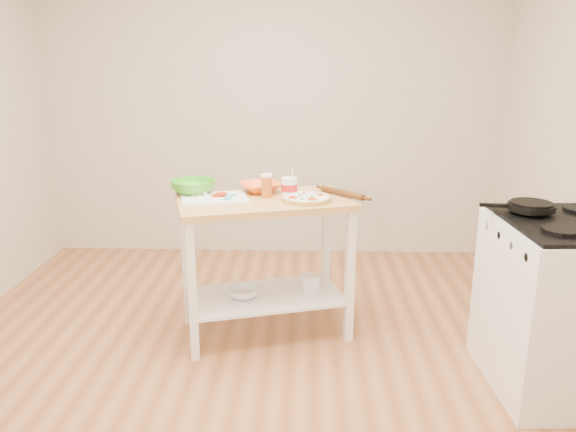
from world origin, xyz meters
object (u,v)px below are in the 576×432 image
(cutting_board, at_px, (214,198))
(knife, at_px, (191,191))
(shelf_glass_bowl, at_px, (243,293))
(shelf_bin, at_px, (309,283))
(skillet, at_px, (530,207))
(beer_pint, at_px, (267,186))
(rolling_pin, at_px, (343,193))
(pizza, at_px, (306,198))
(yogurt_tub, at_px, (289,187))
(orange_bowl, at_px, (260,187))
(prep_island, at_px, (265,239))
(spatula, at_px, (230,197))
(gas_stove, at_px, (560,305))
(green_bowl, at_px, (193,187))

(cutting_board, distance_m, knife, 0.21)
(shelf_glass_bowl, relative_size, shelf_bin, 1.91)
(skillet, height_order, beer_pint, beer_pint)
(rolling_pin, bearing_deg, beer_pint, -175.49)
(skillet, relative_size, cutting_board, 0.84)
(pizza, distance_m, knife, 0.75)
(rolling_pin, bearing_deg, cutting_board, -173.57)
(yogurt_tub, xyz_separation_m, rolling_pin, (0.34, 0.03, -0.04))
(cutting_board, height_order, knife, cutting_board)
(skillet, relative_size, rolling_pin, 1.10)
(skillet, relative_size, beer_pint, 2.64)
(orange_bowl, bearing_deg, prep_island, -78.16)
(pizza, bearing_deg, prep_island, 174.82)
(knife, distance_m, beer_pint, 0.50)
(beer_pint, xyz_separation_m, shelf_glass_bowl, (-0.15, -0.10, -0.68))
(beer_pint, relative_size, shelf_glass_bowl, 0.72)
(cutting_board, xyz_separation_m, spatula, (0.10, -0.01, 0.01))
(skillet, height_order, orange_bowl, skillet)
(gas_stove, xyz_separation_m, shelf_bin, (-1.33, 0.65, -0.16))
(pizza, xyz_separation_m, green_bowl, (-0.72, 0.15, 0.03))
(pizza, relative_size, orange_bowl, 1.20)
(knife, bearing_deg, pizza, -37.96)
(gas_stove, height_order, beer_pint, gas_stove)
(orange_bowl, height_order, green_bowl, green_bowl)
(skillet, xyz_separation_m, green_bowl, (-1.92, 0.55, -0.03))
(pizza, distance_m, spatula, 0.47)
(gas_stove, height_order, pizza, gas_stove)
(knife, xyz_separation_m, shelf_bin, (0.76, -0.04, -0.60))
(prep_island, height_order, green_bowl, green_bowl)
(skillet, relative_size, spatula, 2.51)
(pizza, xyz_separation_m, orange_bowl, (-0.30, 0.22, 0.02))
(green_bowl, distance_m, shelf_glass_bowl, 0.75)
(skillet, distance_m, spatula, 1.72)
(orange_bowl, distance_m, beer_pint, 0.15)
(green_bowl, bearing_deg, pizza, -11.79)
(gas_stove, height_order, green_bowl, gas_stove)
(skillet, distance_m, orange_bowl, 1.62)
(gas_stove, distance_m, spatula, 1.96)
(gas_stove, xyz_separation_m, knife, (-2.10, 0.69, 0.44))
(pizza, height_order, beer_pint, beer_pint)
(prep_island, bearing_deg, orange_bowl, 101.84)
(prep_island, xyz_separation_m, green_bowl, (-0.47, 0.13, 0.30))
(orange_bowl, distance_m, green_bowl, 0.43)
(knife, relative_size, orange_bowl, 0.96)
(beer_pint, bearing_deg, yogurt_tub, 5.02)
(prep_island, xyz_separation_m, skillet, (1.45, -0.42, 0.33))
(pizza, distance_m, cutting_board, 0.57)
(knife, xyz_separation_m, yogurt_tub, (0.63, -0.06, 0.04))
(spatula, height_order, knife, knife)
(green_bowl, xyz_separation_m, shelf_glass_bowl, (0.33, -0.17, -0.65))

